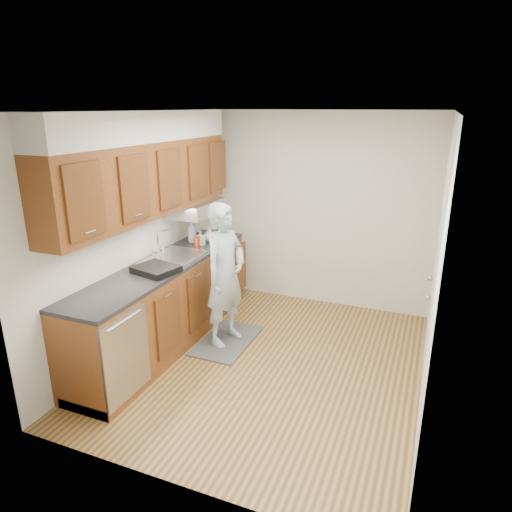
# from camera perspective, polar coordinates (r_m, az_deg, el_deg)

# --- Properties ---
(floor) EXTENTS (3.50, 3.50, 0.00)m
(floor) POSITION_cam_1_polar(r_m,az_deg,el_deg) (4.88, 1.52, -13.15)
(floor) COLOR #A17A3D
(floor) RESTS_ON ground
(ceiling) EXTENTS (3.50, 3.50, 0.00)m
(ceiling) POSITION_cam_1_polar(r_m,az_deg,el_deg) (4.16, 1.81, 17.68)
(ceiling) COLOR white
(ceiling) RESTS_ON wall_left
(wall_left) EXTENTS (0.02, 3.50, 2.50)m
(wall_left) POSITION_cam_1_polar(r_m,az_deg,el_deg) (5.06, -14.50, 2.87)
(wall_left) COLOR silver
(wall_left) RESTS_ON floor
(wall_right) EXTENTS (0.02, 3.50, 2.50)m
(wall_right) POSITION_cam_1_polar(r_m,az_deg,el_deg) (4.11, 21.63, -1.37)
(wall_right) COLOR silver
(wall_right) RESTS_ON floor
(wall_back) EXTENTS (3.00, 0.02, 2.50)m
(wall_back) POSITION_cam_1_polar(r_m,az_deg,el_deg) (5.98, 7.55, 5.61)
(wall_back) COLOR silver
(wall_back) RESTS_ON floor
(counter) EXTENTS (0.64, 2.80, 1.30)m
(counter) POSITION_cam_1_polar(r_m,az_deg,el_deg) (5.14, -11.13, -5.64)
(counter) COLOR brown
(counter) RESTS_ON floor
(upper_cabinets) EXTENTS (0.47, 2.80, 1.21)m
(upper_cabinets) POSITION_cam_1_polar(r_m,az_deg,el_deg) (4.86, -13.21, 10.79)
(upper_cabinets) COLOR brown
(upper_cabinets) RESTS_ON wall_left
(closet_door) EXTENTS (0.02, 1.22, 2.05)m
(closet_door) POSITION_cam_1_polar(r_m,az_deg,el_deg) (4.47, 21.24, -2.87)
(closet_door) COLOR silver
(closet_door) RESTS_ON wall_right
(floor_mat) EXTENTS (0.54, 0.92, 0.02)m
(floor_mat) POSITION_cam_1_polar(r_m,az_deg,el_deg) (5.27, -3.69, -10.50)
(floor_mat) COLOR #58585B
(floor_mat) RESTS_ON floor
(person) EXTENTS (0.55, 0.71, 1.79)m
(person) POSITION_cam_1_polar(r_m,az_deg,el_deg) (4.90, -3.90, -1.21)
(person) COLOR #A6BECA
(person) RESTS_ON floor_mat
(soap_bottle_a) EXTENTS (0.13, 0.13, 0.28)m
(soap_bottle_a) POSITION_cam_1_polar(r_m,az_deg,el_deg) (5.66, -8.00, 3.11)
(soap_bottle_a) COLOR silver
(soap_bottle_a) RESTS_ON counter
(soap_bottle_b) EXTENTS (0.11, 0.11, 0.18)m
(soap_bottle_b) POSITION_cam_1_polar(r_m,az_deg,el_deg) (5.54, -6.95, 2.27)
(soap_bottle_b) COLOR silver
(soap_bottle_b) RESTS_ON counter
(soap_bottle_c) EXTENTS (0.21, 0.21, 0.19)m
(soap_bottle_c) POSITION_cam_1_polar(r_m,az_deg,el_deg) (5.66, -5.87, 2.73)
(soap_bottle_c) COLOR silver
(soap_bottle_c) RESTS_ON counter
(soda_can) EXTENTS (0.09, 0.09, 0.13)m
(soda_can) POSITION_cam_1_polar(r_m,az_deg,el_deg) (5.45, -7.37, 1.70)
(soda_can) COLOR red
(soda_can) RESTS_ON counter
(dish_rack) EXTENTS (0.48, 0.43, 0.07)m
(dish_rack) POSITION_cam_1_polar(r_m,az_deg,el_deg) (4.71, -12.39, -1.63)
(dish_rack) COLOR black
(dish_rack) RESTS_ON counter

